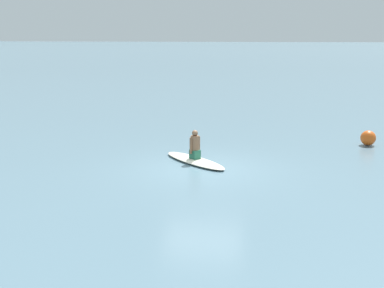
# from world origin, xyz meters

# --- Properties ---
(ground_plane) EXTENTS (400.00, 400.00, 0.00)m
(ground_plane) POSITION_xyz_m (0.00, 0.00, 0.00)
(ground_plane) COLOR slate
(surfboard) EXTENTS (2.56, 2.60, 0.13)m
(surfboard) POSITION_xyz_m (0.36, -0.78, 0.07)
(surfboard) COLOR silver
(surfboard) RESTS_ON ground
(person_paddler) EXTENTS (0.40, 0.40, 0.95)m
(person_paddler) POSITION_xyz_m (0.36, -0.78, 0.56)
(person_paddler) COLOR #26664C
(person_paddler) RESTS_ON surfboard
(buoy_marker) EXTENTS (0.57, 0.57, 0.57)m
(buoy_marker) POSITION_xyz_m (-5.80, -4.10, 0.28)
(buoy_marker) COLOR #E55919
(buoy_marker) RESTS_ON ground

